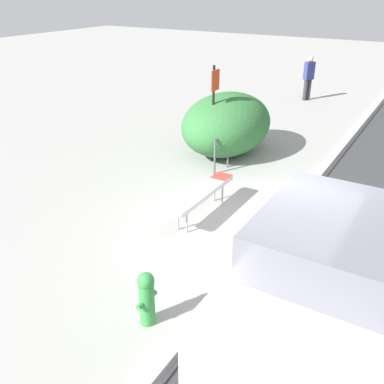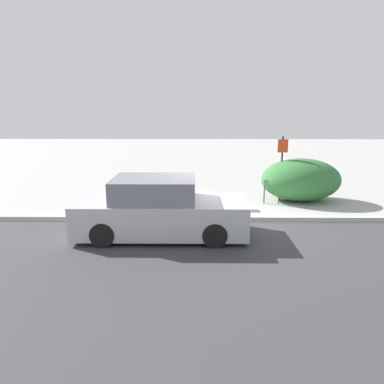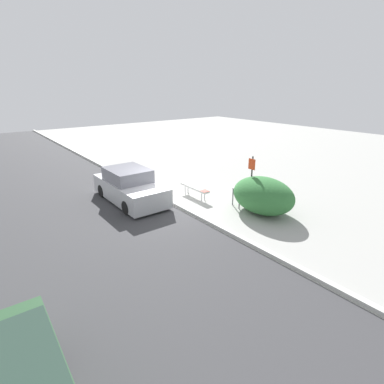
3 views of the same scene
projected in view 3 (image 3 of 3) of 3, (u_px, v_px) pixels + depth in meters
ground_plane at (172, 204)px, 13.74m from camera, size 60.00×60.00×0.00m
road_strip at (53, 236)px, 10.78m from camera, size 60.00×10.00×0.01m
curb at (172, 202)px, 13.71m from camera, size 60.00×0.20×0.13m
bench at (195, 188)px, 14.40m from camera, size 1.89×0.35×0.53m
bike_rack at (236, 196)px, 13.21m from camera, size 0.55×0.15×0.83m
sign_post at (251, 177)px, 12.87m from camera, size 0.36×0.08×2.30m
fire_hydrant at (151, 178)px, 16.06m from camera, size 0.36×0.22×0.77m
shrub_hedge at (263, 195)px, 12.55m from camera, size 2.81×2.05×1.52m
parked_car_near at (130, 187)px, 13.87m from camera, size 4.33×1.89×1.53m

